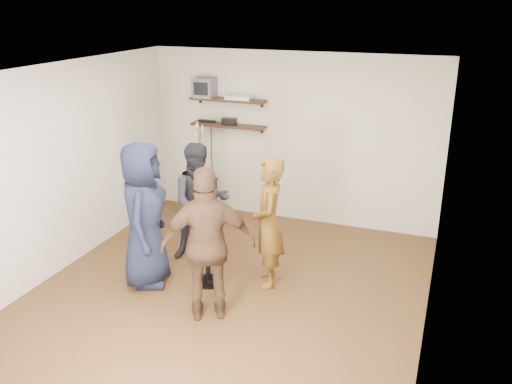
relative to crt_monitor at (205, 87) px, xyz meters
The scene contains 18 objects.
room 2.84m from the crt_monitor, 59.83° to the right, with size 4.58×5.08×2.68m.
shelf_upper 0.42m from the crt_monitor, ahead, with size 1.20×0.25×0.04m, color black.
shelf_lower 0.68m from the crt_monitor, ahead, with size 1.20×0.25×0.04m, color black.
crt_monitor is the anchor object (origin of this frame).
dvd_deck 0.59m from the crt_monitor, ahead, with size 0.40×0.24×0.06m, color silver.
radio 0.64m from the crt_monitor, ahead, with size 0.22×0.10×0.10m, color black.
power_strip 0.54m from the crt_monitor, 97.47° to the left, with size 0.30×0.05×0.03m, color black.
side_table 1.57m from the crt_monitor, 104.20° to the right, with size 0.53×0.53×0.55m.
vase_lilies 1.17m from the crt_monitor, 104.45° to the right, with size 0.20×0.20×1.01m.
drinks_table 2.88m from the crt_monitor, 64.80° to the right, with size 0.47×0.47×0.86m.
wine_glass_fl 2.68m from the crt_monitor, 66.59° to the right, with size 0.06×0.06×0.19m.
wine_glass_fr 2.73m from the crt_monitor, 63.81° to the right, with size 0.06×0.06×0.19m.
wine_glass_bl 2.63m from the crt_monitor, 64.67° to the right, with size 0.07×0.07×0.20m.
wine_glass_br 2.68m from the crt_monitor, 63.81° to the right, with size 0.07×0.07×0.20m.
person_plaid 2.91m from the crt_monitor, 48.57° to the right, with size 0.58×0.38×1.60m, color #9D2911.
person_dark 2.13m from the crt_monitor, 67.48° to the right, with size 0.77×0.60×1.58m, color black.
person_navy 2.75m from the crt_monitor, 81.88° to the right, with size 0.87×0.57×1.79m, color #161C32.
person_brown 3.42m from the crt_monitor, 64.30° to the right, with size 1.01×0.42×1.72m, color #4B3220.
Camera 1 is at (2.32, -5.21, 3.32)m, focal length 38.00 mm.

